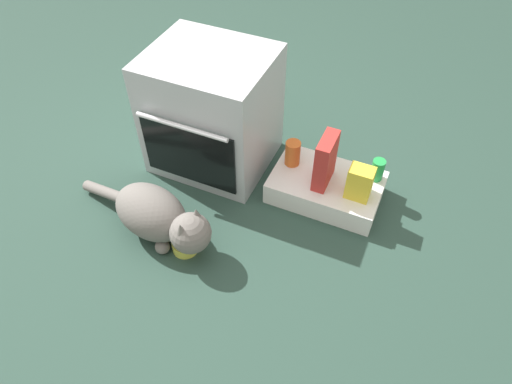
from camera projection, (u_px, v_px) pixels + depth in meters
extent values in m
plane|color=#284238|center=(169.00, 207.00, 2.43)|extent=(8.00, 8.00, 0.00)
cube|color=#B7BABF|center=(212.00, 111.00, 2.45)|extent=(0.61, 0.53, 0.66)
cube|color=black|center=(189.00, 154.00, 2.35)|extent=(0.52, 0.01, 0.36)
cylinder|color=silver|center=(181.00, 127.00, 2.18)|extent=(0.49, 0.02, 0.02)
cube|color=white|center=(326.00, 187.00, 2.44)|extent=(0.57, 0.36, 0.13)
cylinder|color=#D1D14C|center=(185.00, 246.00, 2.23)|extent=(0.12, 0.12, 0.05)
sphere|color=brown|center=(185.00, 243.00, 2.22)|extent=(0.07, 0.07, 0.07)
ellipsoid|color=slate|center=(151.00, 212.00, 2.22)|extent=(0.43, 0.33, 0.26)
sphere|color=slate|center=(191.00, 233.00, 2.11)|extent=(0.19, 0.19, 0.19)
cone|color=slate|center=(197.00, 215.00, 2.09)|extent=(0.07, 0.07, 0.09)
cone|color=slate|center=(181.00, 231.00, 2.03)|extent=(0.07, 0.07, 0.09)
cylinder|color=slate|center=(106.00, 192.00, 2.40)|extent=(0.34, 0.12, 0.14)
sphere|color=slate|center=(182.00, 227.00, 2.30)|extent=(0.07, 0.07, 0.07)
sphere|color=slate|center=(163.00, 247.00, 2.22)|extent=(0.07, 0.07, 0.07)
cube|color=#B72D28|center=(325.00, 161.00, 2.29)|extent=(0.07, 0.18, 0.28)
cylinder|color=#D16023|center=(293.00, 153.00, 2.43)|extent=(0.08, 0.08, 0.14)
cube|color=yellow|center=(360.00, 183.00, 2.25)|extent=(0.12, 0.09, 0.18)
cylinder|color=green|center=(377.00, 170.00, 2.36)|extent=(0.07, 0.07, 0.12)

